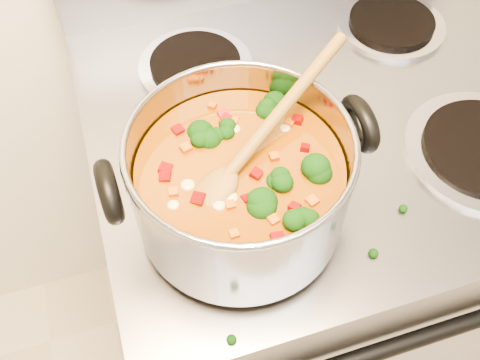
% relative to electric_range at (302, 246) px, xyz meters
% --- Properties ---
extents(electric_range, '(0.75, 0.67, 1.08)m').
position_rel_electric_range_xyz_m(electric_range, '(0.00, 0.00, 0.00)').
color(electric_range, gray).
rests_on(electric_range, ground).
extents(stockpot, '(0.32, 0.26, 0.16)m').
position_rel_electric_range_xyz_m(stockpot, '(-0.19, -0.15, 0.54)').
color(stockpot, gray).
rests_on(stockpot, electric_range).
extents(wooden_spoon, '(0.25, 0.17, 0.09)m').
position_rel_electric_range_xyz_m(wooden_spoon, '(-0.18, -0.14, 0.59)').
color(wooden_spoon, brown).
rests_on(wooden_spoon, stockpot).
extents(cooktop_crumbs, '(0.28, 0.32, 0.01)m').
position_rel_electric_range_xyz_m(cooktop_crumbs, '(-0.25, -0.12, 0.46)').
color(cooktop_crumbs, black).
rests_on(cooktop_crumbs, electric_range).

